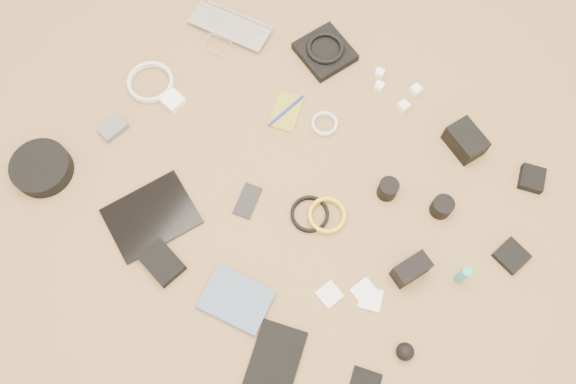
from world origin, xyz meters
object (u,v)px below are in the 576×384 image
Objects in this scene: phone at (248,201)px; paperback at (225,322)px; laptop at (224,35)px; headphone_case at (42,168)px; tablet at (151,216)px; dslr_camera at (465,141)px.

paperback reaches higher than phone.
headphone_case is (-0.15, -0.75, 0.01)m from laptop.
headphone_case is 0.97× the size of paperback.
paperback reaches higher than tablet.
laptop is 1.00m from paperback.
phone is (-0.46, -0.57, -0.03)m from dslr_camera.
paperback is at bearing -60.96° from laptop.
laptop is at bearing 78.57° from headphone_case.
laptop reaches higher than paperback.
laptop is at bearing 27.97° from paperback.
headphone_case is at bearing -110.38° from laptop.
laptop is 0.91m from dslr_camera.
laptop reaches higher than tablet.
headphone_case is (-0.38, -0.08, 0.02)m from tablet.
tablet is 1.39× the size of headphone_case.
tablet reaches higher than phone.
paperback is (0.62, -0.79, -0.00)m from laptop.
phone is at bearing 17.13° from paperback.
headphone_case is 0.77m from paperback.
tablet is (-0.67, -0.78, -0.03)m from dslr_camera.
tablet is 2.38× the size of phone.
dslr_camera is at bearing 72.65° from tablet.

